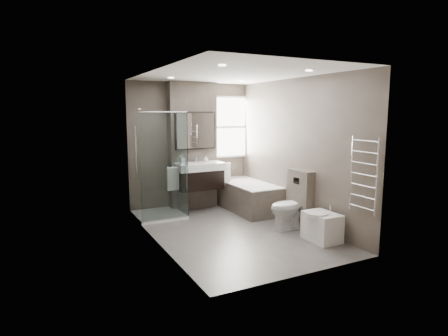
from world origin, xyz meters
TOP-DOWN VIEW (x-y plane):
  - room at (0.00, 0.00)m, footprint 2.70×3.90m
  - vanity_pier at (0.00, 1.77)m, footprint 1.00×0.25m
  - vanity at (0.00, 1.43)m, footprint 0.95×0.47m
  - mirror_cabinet at (0.00, 1.61)m, footprint 0.86×0.08m
  - towel_left at (-0.56, 1.40)m, footprint 0.24×0.06m
  - towel_right at (0.56, 1.40)m, footprint 0.24×0.06m
  - shower_enclosure at (-0.75, 1.35)m, footprint 0.90×0.90m
  - bathtub at (0.92, 1.10)m, footprint 0.75×1.60m
  - window at (0.90, 1.88)m, footprint 0.98×0.06m
  - toilet at (0.97, -0.30)m, footprint 0.75×0.43m
  - cistern_box at (1.21, -0.25)m, footprint 0.19×0.55m
  - bidet at (1.01, -1.04)m, footprint 0.48×0.56m
  - towel_radiator at (1.25, -1.60)m, footprint 0.03×0.49m
  - soap_bottle_a at (-0.35, 1.42)m, footprint 0.08×0.08m
  - soap_bottle_b at (0.18, 1.51)m, footprint 0.09×0.09m

SIDE VIEW (x-z plane):
  - bidet at x=1.01m, z-range -0.05..0.52m
  - bathtub at x=0.92m, z-range 0.03..0.60m
  - toilet at x=0.97m, z-range 0.00..0.76m
  - shower_enclosure at x=-0.75m, z-range -0.51..1.49m
  - cistern_box at x=1.21m, z-range 0.00..1.00m
  - towel_left at x=-0.56m, z-range 0.50..0.94m
  - towel_right at x=0.56m, z-range 0.50..0.94m
  - vanity at x=0.00m, z-range 0.41..1.07m
  - soap_bottle_b at x=0.18m, z-range 1.00..1.12m
  - soap_bottle_a at x=-0.35m, z-range 1.00..1.17m
  - towel_radiator at x=1.25m, z-range 0.57..1.67m
  - room at x=0.00m, z-range -0.05..2.65m
  - vanity_pier at x=0.00m, z-range 0.00..2.60m
  - mirror_cabinet at x=0.00m, z-range 1.25..2.01m
  - window at x=0.90m, z-range 1.01..2.34m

